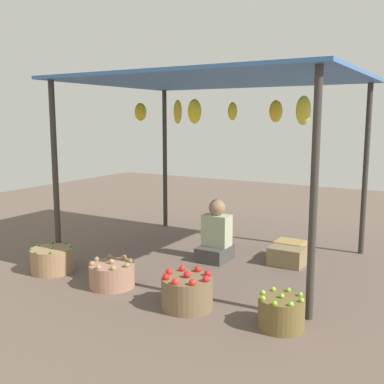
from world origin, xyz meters
The scene contains 9 objects.
ground_plane centered at (0.00, 0.00, 0.00)m, with size 14.00×14.00×0.00m, color brown.
market_stall_structure centered at (0.01, 0.00, 2.11)m, with size 3.45×2.67×2.27m.
vendor_person centered at (0.03, -0.05, 0.30)m, with size 0.36×0.44×0.78m.
basket_green_chilies centered at (-1.41, -1.44, 0.14)m, with size 0.49×0.49×0.31m.
basket_potatoes centered at (-0.49, -1.46, 0.13)m, with size 0.49×0.49×0.31m.
basket_red_tomatoes centered at (0.50, -1.54, 0.16)m, with size 0.49×0.49×0.36m.
basket_limes centered at (1.42, -1.49, 0.14)m, with size 0.40×0.40×0.31m.
wooden_crate_near_vendor centered at (0.89, 0.20, 0.11)m, with size 0.42×0.33×0.23m, color olive.
wooden_crate_stacked_rear centered at (0.84, 0.46, 0.12)m, with size 0.35×0.31×0.24m, color #AC894B.
Camera 1 is at (2.67, -5.12, 1.79)m, focal length 43.27 mm.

